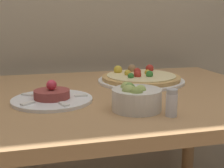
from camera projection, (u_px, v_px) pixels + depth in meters
The scene contains 5 objects.
dining_table at pixel (125, 124), 1.10m from camera, with size 1.02×0.83×0.76m.
pizza_plate at pixel (141, 78), 1.23m from camera, with size 0.34×0.34×0.06m.
tartare_plate at pixel (52, 97), 0.95m from camera, with size 0.25×0.25×0.07m.
small_bowl at pixel (136, 98), 0.86m from camera, with size 0.14×0.14×0.08m.
salt_shaker at pixel (172, 103), 0.80m from camera, with size 0.03×0.03×0.07m.
Camera 1 is at (-0.30, -0.59, 1.02)m, focal length 50.00 mm.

